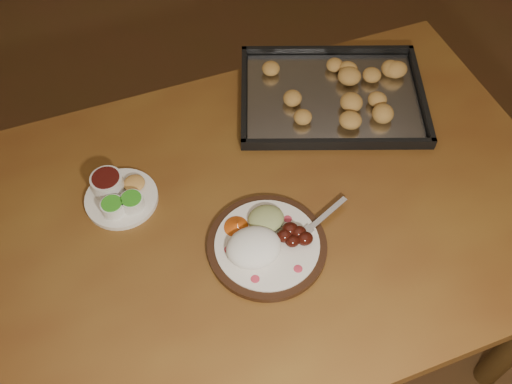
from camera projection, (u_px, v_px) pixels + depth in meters
name	position (u px, v px, depth m)	size (l,w,h in m)	color
ground	(256.00, 284.00, 2.00)	(4.00, 4.00, 0.00)	brown
dining_table	(239.00, 239.00, 1.35)	(1.55, 0.98, 0.75)	brown
dinner_plate	(264.00, 243.00, 1.21)	(0.33, 0.26, 0.06)	black
condiment_saucer	(118.00, 195.00, 1.28)	(0.17, 0.17, 0.06)	white
baking_tray	(332.00, 95.00, 1.47)	(0.55, 0.47, 0.05)	black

